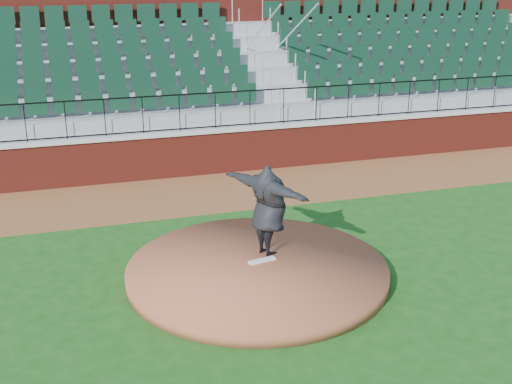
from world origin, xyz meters
TOP-DOWN VIEW (x-y plane):
  - ground at (0.00, 0.00)m, footprint 90.00×90.00m
  - warning_track at (0.00, 5.40)m, footprint 34.00×3.20m
  - field_wall at (0.00, 7.00)m, footprint 34.00×0.35m
  - wall_cap at (0.00, 7.00)m, footprint 34.00×0.45m
  - wall_railing at (0.00, 7.00)m, footprint 34.00×0.05m
  - seating_stands at (0.00, 9.72)m, footprint 34.00×5.10m
  - concourse_wall at (0.00, 12.52)m, footprint 34.00×0.50m
  - pitchers_mound at (-0.35, 0.27)m, footprint 5.02×5.02m
  - pitching_rubber at (-0.20, 0.43)m, footprint 0.57×0.24m
  - pitcher at (0.03, 0.77)m, footprint 1.53×2.31m

SIDE VIEW (x-z plane):
  - ground at x=0.00m, z-range 0.00..0.00m
  - warning_track at x=0.00m, z-range 0.00..0.01m
  - pitchers_mound at x=-0.35m, z-range 0.00..0.25m
  - pitching_rubber at x=-0.20m, z-range 0.25..0.29m
  - field_wall at x=0.00m, z-range 0.00..1.20m
  - pitcher at x=0.03m, z-range 0.25..2.09m
  - wall_cap at x=0.00m, z-range 1.20..1.30m
  - wall_railing at x=0.00m, z-range 1.30..2.30m
  - seating_stands at x=0.00m, z-range 0.00..4.60m
  - concourse_wall at x=0.00m, z-range 0.00..5.50m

